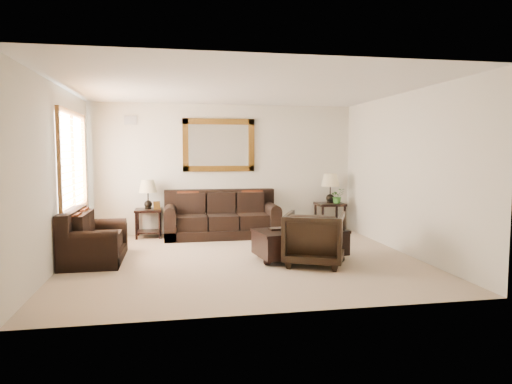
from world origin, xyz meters
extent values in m
cube|color=gray|center=(0.00, 0.00, 0.00)|extent=(5.50, 5.00, 0.01)
cube|color=white|center=(0.00, 0.00, 2.70)|extent=(5.50, 5.00, 0.01)
cube|color=beige|center=(0.00, 2.50, 1.35)|extent=(5.50, 0.01, 2.70)
cube|color=beige|center=(0.00, -2.50, 1.35)|extent=(5.50, 0.01, 2.70)
cube|color=beige|center=(-2.75, 0.00, 1.35)|extent=(0.01, 5.00, 2.70)
cube|color=beige|center=(2.75, 0.00, 1.35)|extent=(0.01, 5.00, 2.70)
cube|color=white|center=(-2.73, 0.90, 1.55)|extent=(0.01, 1.80, 1.50)
cube|color=brown|center=(-2.70, 0.90, 2.34)|extent=(0.06, 1.96, 0.08)
cube|color=brown|center=(-2.70, 0.90, 0.76)|extent=(0.06, 1.96, 0.08)
cube|color=brown|center=(-2.70, -0.04, 1.55)|extent=(0.06, 0.08, 1.50)
cube|color=brown|center=(-2.70, 1.84, 1.55)|extent=(0.06, 0.08, 1.50)
cube|color=brown|center=(-2.70, 0.90, 1.55)|extent=(0.05, 0.05, 1.50)
cube|color=#542910|center=(-0.12, 2.46, 1.85)|extent=(1.50, 0.06, 1.10)
cube|color=white|center=(-0.12, 2.48, 1.85)|extent=(1.26, 0.01, 0.86)
cube|color=#999999|center=(-1.90, 2.48, 2.35)|extent=(0.25, 0.02, 0.18)
cube|color=black|center=(-0.12, 1.99, 0.09)|extent=(2.28, 0.98, 0.19)
cube|color=black|center=(-0.12, 2.37, 0.70)|extent=(2.28, 0.23, 0.47)
cube|color=black|center=(-0.73, 1.97, 0.33)|extent=(0.58, 0.81, 0.28)
cube|color=black|center=(-0.12, 1.97, 0.33)|extent=(0.58, 0.81, 0.28)
cube|color=black|center=(0.49, 1.97, 0.33)|extent=(0.58, 0.81, 0.28)
cube|color=black|center=(-1.15, 1.99, 0.27)|extent=(0.23, 0.98, 0.55)
cylinder|color=black|center=(-1.15, 1.99, 0.55)|extent=(0.23, 0.96, 0.23)
cube|color=black|center=(0.90, 1.99, 0.27)|extent=(0.23, 0.98, 0.55)
cylinder|color=black|center=(0.90, 1.99, 0.55)|extent=(0.23, 0.96, 0.23)
cube|color=maroon|center=(-0.78, 2.17, 0.69)|extent=(0.43, 0.19, 0.45)
cube|color=maroon|center=(0.54, 2.17, 0.69)|extent=(0.43, 0.19, 0.45)
cube|color=black|center=(-2.30, 0.32, 0.08)|extent=(0.86, 1.44, 0.16)
cube|color=black|center=(-2.63, 0.32, 0.61)|extent=(0.20, 1.44, 0.41)
cube|color=black|center=(-2.28, 0.05, 0.28)|extent=(0.70, 0.50, 0.24)
cube|color=black|center=(-2.28, 0.58, 0.28)|extent=(0.70, 0.50, 0.24)
cube|color=black|center=(-2.30, -0.31, 0.24)|extent=(0.86, 0.20, 0.48)
cylinder|color=black|center=(-2.30, -0.31, 0.48)|extent=(0.84, 0.20, 0.20)
cube|color=black|center=(-2.30, 0.94, 0.24)|extent=(0.86, 0.20, 0.48)
cylinder|color=black|center=(-2.30, 0.94, 0.48)|extent=(0.84, 0.20, 0.20)
cube|color=maroon|center=(-2.46, 0.01, 0.60)|extent=(0.17, 0.38, 0.39)
cube|color=maroon|center=(-2.46, 0.62, 0.60)|extent=(0.17, 0.38, 0.39)
cube|color=black|center=(-1.57, 2.20, 0.55)|extent=(0.52, 0.52, 0.05)
cube|color=black|center=(-1.57, 2.20, 0.11)|extent=(0.45, 0.45, 0.03)
cylinder|color=black|center=(-1.79, 1.97, 0.26)|extent=(0.05, 0.05, 0.52)
cylinder|color=black|center=(-1.35, 1.97, 0.26)|extent=(0.05, 0.05, 0.52)
cylinder|color=black|center=(-1.79, 2.42, 0.26)|extent=(0.05, 0.05, 0.52)
cylinder|color=black|center=(-1.35, 2.42, 0.26)|extent=(0.05, 0.05, 0.52)
sphere|color=black|center=(-1.57, 2.20, 0.67)|extent=(0.16, 0.16, 0.16)
cylinder|color=black|center=(-1.57, 2.20, 0.84)|extent=(0.02, 0.02, 0.34)
cone|color=tan|center=(-1.57, 2.20, 1.03)|extent=(0.36, 0.36, 0.25)
cube|color=#542910|center=(-1.40, 2.10, 0.65)|extent=(0.14, 0.09, 0.16)
cube|color=black|center=(2.23, 2.18, 0.59)|extent=(0.57, 0.57, 0.05)
cube|color=black|center=(2.23, 2.18, 0.12)|extent=(0.48, 0.48, 0.03)
cylinder|color=black|center=(1.99, 1.93, 0.28)|extent=(0.05, 0.05, 0.57)
cylinder|color=black|center=(2.47, 1.93, 0.28)|extent=(0.05, 0.05, 0.57)
cylinder|color=black|center=(1.99, 2.42, 0.28)|extent=(0.05, 0.05, 0.57)
cylinder|color=black|center=(2.47, 2.42, 0.28)|extent=(0.05, 0.05, 0.57)
sphere|color=black|center=(2.23, 2.18, 0.72)|extent=(0.18, 0.18, 0.18)
cylinder|color=black|center=(2.23, 2.18, 0.91)|extent=(0.02, 0.02, 0.37)
cone|color=tan|center=(2.23, 2.18, 1.11)|extent=(0.39, 0.39, 0.27)
sphere|color=black|center=(0.31, -0.45, 0.05)|extent=(0.13, 0.13, 0.13)
sphere|color=black|center=(1.48, -0.45, 0.05)|extent=(0.13, 0.13, 0.13)
sphere|color=black|center=(0.31, 0.08, 0.05)|extent=(0.13, 0.13, 0.13)
sphere|color=black|center=(1.48, 0.08, 0.05)|extent=(0.13, 0.13, 0.13)
cube|color=black|center=(0.90, -0.19, 0.28)|extent=(1.48, 0.96, 0.39)
cube|color=black|center=(0.90, -0.19, 0.46)|extent=(1.51, 0.98, 0.04)
cube|color=black|center=(0.52, -0.13, 0.49)|extent=(0.26, 0.19, 0.03)
cube|color=black|center=(1.22, -0.24, 0.49)|extent=(0.23, 0.18, 0.03)
cube|color=white|center=(0.84, -0.29, 0.53)|extent=(0.11, 0.10, 0.11)
imported|color=black|center=(1.02, -0.55, 0.44)|extent=(1.12, 1.09, 0.89)
imported|color=#2B5E20|center=(2.36, 2.07, 0.74)|extent=(0.34, 0.36, 0.25)
camera|label=1|loc=(-1.08, -7.09, 1.70)|focal=32.00mm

